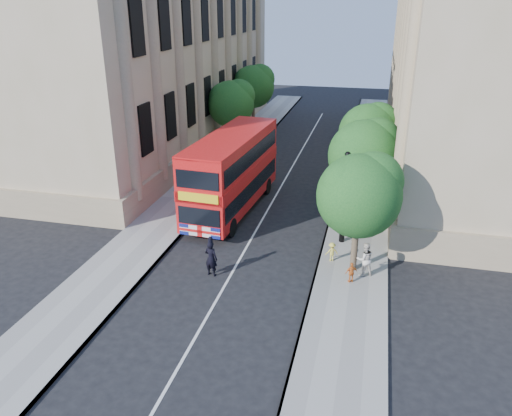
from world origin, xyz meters
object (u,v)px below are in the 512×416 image
Objects in this scene: lamp_post at (344,201)px; police_constable at (211,258)px; box_van at (249,171)px; woman_pedestrian at (365,259)px; double_decker_bus at (232,170)px.

lamp_post reaches higher than police_constable.
box_van is 2.66× the size of woman_pedestrian.
police_constable is (1.27, -12.24, -0.37)m from box_van.
woman_pedestrian is at bearing -68.73° from lamp_post.
lamp_post reaches higher than woman_pedestrian.
box_van is (-0.00, 4.08, -1.39)m from double_decker_bus.
double_decker_bus is at bearing -89.74° from box_van.
woman_pedestrian reaches higher than police_constable.
box_van reaches higher than woman_pedestrian.
double_decker_bus reaches higher than woman_pedestrian.
lamp_post reaches higher than double_decker_bus.
lamp_post is 10.28m from box_van.
double_decker_bus is 6.18× the size of woman_pedestrian.
double_decker_bus is at bearing -68.71° from police_constable.
double_decker_bus is 5.83× the size of police_constable.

